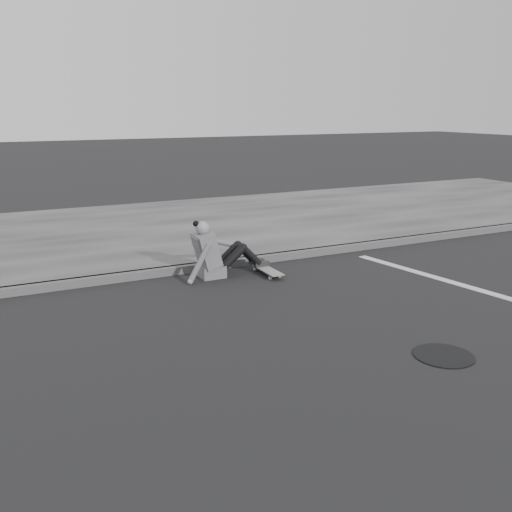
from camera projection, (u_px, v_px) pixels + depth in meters
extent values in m
plane|color=black|center=(309.00, 320.00, 6.83)|extent=(80.00, 80.00, 0.00)
cube|color=#474747|center=(224.00, 264.00, 9.05)|extent=(24.00, 0.16, 0.12)
cube|color=#3E3E3E|center=(166.00, 228.00, 11.67)|extent=(24.00, 6.00, 0.12)
cylinder|color=black|center=(444.00, 356.00, 5.84)|extent=(0.61, 0.61, 0.01)
cylinder|color=#A1A19C|center=(270.00, 278.00, 8.42)|extent=(0.03, 0.05, 0.05)
cylinder|color=#A1A19C|center=(279.00, 276.00, 8.49)|extent=(0.03, 0.05, 0.05)
cylinder|color=#A1A19C|center=(255.00, 269.00, 8.88)|extent=(0.03, 0.05, 0.05)
cylinder|color=#A1A19C|center=(263.00, 268.00, 8.94)|extent=(0.03, 0.05, 0.05)
cube|color=#303032|center=(275.00, 275.00, 8.45)|extent=(0.16, 0.04, 0.03)
cube|color=#303032|center=(259.00, 267.00, 8.90)|extent=(0.16, 0.04, 0.03)
cube|color=slate|center=(266.00, 269.00, 8.67)|extent=(0.20, 0.78, 0.02)
cube|color=#5A595C|center=(212.00, 271.00, 8.54)|extent=(0.36, 0.34, 0.18)
cube|color=#5A595C|center=(207.00, 250.00, 8.42)|extent=(0.37, 0.40, 0.57)
cube|color=#5A595C|center=(198.00, 243.00, 8.34)|extent=(0.14, 0.30, 0.20)
cylinder|color=gray|center=(203.00, 234.00, 8.34)|extent=(0.09, 0.09, 0.08)
sphere|color=gray|center=(202.00, 228.00, 8.31)|extent=(0.20, 0.20, 0.20)
sphere|color=black|center=(196.00, 224.00, 8.27)|extent=(0.09, 0.09, 0.09)
cylinder|color=black|center=(233.00, 257.00, 8.55)|extent=(0.43, 0.13, 0.39)
cylinder|color=black|center=(228.00, 255.00, 8.70)|extent=(0.43, 0.13, 0.39)
cylinder|color=black|center=(251.00, 256.00, 8.68)|extent=(0.35, 0.11, 0.36)
cylinder|color=black|center=(246.00, 253.00, 8.83)|extent=(0.35, 0.11, 0.36)
sphere|color=black|center=(243.00, 248.00, 8.58)|extent=(0.13, 0.13, 0.13)
sphere|color=black|center=(238.00, 245.00, 8.74)|extent=(0.13, 0.13, 0.13)
cube|color=#242424|center=(262.00, 264.00, 8.80)|extent=(0.24, 0.08, 0.07)
cube|color=#242424|center=(257.00, 261.00, 8.95)|extent=(0.24, 0.08, 0.07)
cylinder|color=#5A595C|center=(199.00, 264.00, 8.19)|extent=(0.38, 0.08, 0.58)
sphere|color=gray|center=(190.00, 282.00, 8.18)|extent=(0.08, 0.08, 0.08)
cylinder|color=#5A595C|center=(217.00, 242.00, 8.65)|extent=(0.48, 0.08, 0.21)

